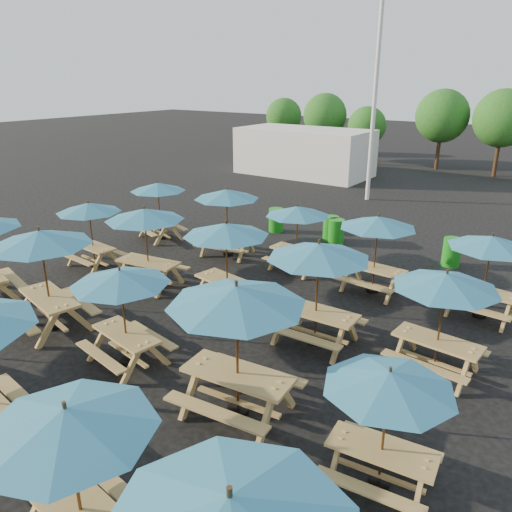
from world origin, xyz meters
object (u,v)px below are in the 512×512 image
Objects in this scene: picnic_unit_2 at (89,211)px; picnic_unit_11 at (297,214)px; waste_bin_0 at (276,220)px; picnic_unit_6 at (145,219)px; picnic_unit_7 at (227,198)px; picnic_unit_5 at (41,243)px; picnic_unit_13 at (237,303)px; waste_bin_1 at (331,229)px; picnic_unit_12 at (68,428)px; picnic_unit_18 at (445,286)px; waste_bin_2 at (336,232)px; waste_bin_3 at (452,252)px; picnic_unit_10 at (226,234)px; picnic_unit_3 at (158,190)px; picnic_unit_14 at (319,257)px; picnic_unit_17 at (389,386)px; picnic_unit_15 at (378,226)px; picnic_unit_19 at (491,246)px; picnic_unit_9 at (121,282)px.

picnic_unit_11 is (5.52, 3.48, -0.02)m from picnic_unit_2.
picnic_unit_11 reaches higher than waste_bin_0.
picnic_unit_6 is 3.49m from picnic_unit_7.
picnic_unit_5 reaches higher than picnic_unit_11.
picnic_unit_7 is 0.97× the size of picnic_unit_13.
picnic_unit_12 is at bearing -75.63° from waste_bin_1.
picnic_unit_7 is at bearing 162.76° from picnic_unit_18.
waste_bin_1 is at bearing 89.13° from picnic_unit_5.
picnic_unit_12 is at bearing -18.05° from picnic_unit_5.
picnic_unit_2 is 10.88m from picnic_unit_18.
picnic_unit_5 reaches higher than waste_bin_2.
picnic_unit_18 is 2.43× the size of waste_bin_3.
picnic_unit_10 is 2.75× the size of waste_bin_0.
picnic_unit_3 is 6.65m from picnic_unit_10.
picnic_unit_18 is (2.63, 0.38, -0.19)m from picnic_unit_14.
picnic_unit_12 is at bearing -94.00° from waste_bin_3.
picnic_unit_3 is 1.24× the size of picnic_unit_17.
picnic_unit_6 is 9.12m from picnic_unit_17.
picnic_unit_15 is at bearing -49.43° from waste_bin_2.
picnic_unit_14 reaches higher than picnic_unit_19.
waste_bin_2 is at bearing -1.00° from waste_bin_0.
picnic_unit_7 is at bearing 100.56° from picnic_unit_5.
picnic_unit_15 is (8.19, 3.29, 0.11)m from picnic_unit_2.
picnic_unit_12 is 10.04m from picnic_unit_15.
picnic_unit_13 is (8.72, -6.65, 0.35)m from picnic_unit_3.
picnic_unit_15 is (8.55, -0.05, 0.08)m from picnic_unit_3.
picnic_unit_5 is 8.62m from picnic_unit_15.
waste_bin_3 is (6.78, 6.84, -1.59)m from picnic_unit_6.
picnic_unit_18 is 3.23m from picnic_unit_19.
picnic_unit_17 is 2.25× the size of waste_bin_0.
picnic_unit_13 is 2.85× the size of waste_bin_2.
picnic_unit_5 is 10.09m from waste_bin_0.
picnic_unit_17 is at bearing 57.55° from picnic_unit_12.
waste_bin_0 is at bearing 151.88° from picnic_unit_15.
picnic_unit_7 is at bearing 123.70° from picnic_unit_13.
picnic_unit_17 is at bearing -63.13° from picnic_unit_15.
picnic_unit_14 is at bearing -85.68° from picnic_unit_15.
picnic_unit_7 is 2.76× the size of waste_bin_2.
picnic_unit_14 is at bearing 86.12° from picnic_unit_13.
picnic_unit_19 is (2.89, 0.10, -0.05)m from picnic_unit_15.
waste_bin_1 is at bearing 144.37° from waste_bin_2.
picnic_unit_18 reaches higher than waste_bin_3.
waste_bin_3 is at bearing -1.39° from waste_bin_1.
picnic_unit_6 reaches higher than picnic_unit_10.
picnic_unit_5 is 1.19× the size of picnic_unit_12.
picnic_unit_13 reaches higher than picnic_unit_19.
picnic_unit_14 reaches higher than picnic_unit_10.
picnic_unit_3 is at bearing -132.96° from waste_bin_0.
picnic_unit_7 is 5.35m from picnic_unit_15.
picnic_unit_9 is at bearing 172.67° from picnic_unit_17.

